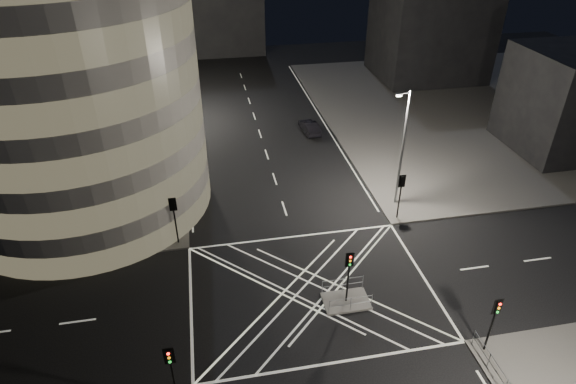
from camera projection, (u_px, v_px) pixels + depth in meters
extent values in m
plane|color=black|center=(311.00, 290.00, 32.45)|extent=(120.00, 120.00, 0.00)
cube|color=#565451|center=(490.00, 108.00, 59.44)|extent=(42.00, 42.00, 0.15)
cube|color=slate|center=(346.00, 301.00, 31.48)|extent=(3.00, 2.00, 0.15)
cylinder|color=gray|center=(57.00, 57.00, 34.82)|extent=(20.00, 20.00, 25.00)
cube|color=gray|center=(57.00, 5.00, 57.95)|extent=(24.00, 16.00, 22.00)
cube|color=black|center=(431.00, 21.00, 65.74)|extent=(14.00, 12.00, 15.00)
cube|color=black|center=(570.00, 101.00, 47.75)|extent=(10.00, 10.00, 10.00)
cylinder|color=black|center=(154.00, 213.00, 37.45)|extent=(0.32, 0.32, 2.80)
ellipsoid|color=black|center=(149.00, 183.00, 35.98)|extent=(4.93, 4.93, 5.67)
cylinder|color=black|center=(157.00, 172.00, 42.25)|extent=(0.32, 0.32, 3.49)
ellipsoid|color=black|center=(151.00, 139.00, 40.57)|extent=(5.15, 5.15, 5.92)
cylinder|color=black|center=(159.00, 141.00, 47.18)|extent=(0.32, 0.32, 3.71)
ellipsoid|color=black|center=(155.00, 113.00, 45.62)|extent=(3.97, 3.97, 4.56)
cylinder|color=black|center=(161.00, 117.00, 52.20)|extent=(0.32, 0.32, 3.60)
ellipsoid|color=black|center=(157.00, 88.00, 50.41)|extent=(5.69, 5.69, 6.55)
cylinder|color=black|center=(163.00, 99.00, 57.28)|extent=(0.32, 0.32, 3.26)
ellipsoid|color=black|center=(160.00, 77.00, 55.88)|extent=(3.64, 3.64, 4.19)
cylinder|color=black|center=(176.00, 226.00, 35.84)|extent=(0.12, 0.12, 3.00)
cube|color=black|center=(173.00, 204.00, 34.80)|extent=(0.28, 0.22, 0.90)
cube|color=black|center=(173.00, 204.00, 34.80)|extent=(0.55, 0.04, 1.10)
cylinder|color=black|center=(174.00, 381.00, 24.53)|extent=(0.12, 0.12, 3.00)
cube|color=black|center=(169.00, 356.00, 23.49)|extent=(0.28, 0.22, 0.90)
cube|color=black|center=(169.00, 356.00, 23.49)|extent=(0.55, 0.04, 1.10)
cylinder|color=black|center=(399.00, 202.00, 38.62)|extent=(0.12, 0.12, 3.00)
cube|color=black|center=(402.00, 181.00, 37.58)|extent=(0.28, 0.22, 0.90)
cube|color=black|center=(402.00, 181.00, 37.58)|extent=(0.55, 0.04, 1.10)
cylinder|color=black|center=(490.00, 331.00, 27.31)|extent=(0.12, 0.12, 3.00)
cube|color=black|center=(498.00, 307.00, 26.27)|extent=(0.28, 0.22, 0.90)
cube|color=black|center=(498.00, 307.00, 26.27)|extent=(0.55, 0.04, 1.10)
cylinder|color=black|center=(348.00, 283.00, 30.64)|extent=(0.12, 0.12, 3.00)
cube|color=black|center=(350.00, 260.00, 29.60)|extent=(0.28, 0.22, 0.90)
cube|color=black|center=(350.00, 260.00, 29.60)|extent=(0.55, 0.04, 1.10)
cylinder|color=slate|center=(162.00, 153.00, 38.18)|extent=(0.20, 0.20, 10.00)
cylinder|color=slate|center=(159.00, 95.00, 35.67)|extent=(0.90, 0.10, 0.10)
cube|color=slate|center=(166.00, 96.00, 35.80)|extent=(0.50, 0.25, 0.18)
cube|color=white|center=(166.00, 97.00, 35.85)|extent=(0.42, 0.20, 0.05)
cylinder|color=slate|center=(167.00, 79.00, 53.15)|extent=(0.20, 0.20, 10.00)
cylinder|color=slate|center=(165.00, 34.00, 50.64)|extent=(0.90, 0.10, 0.10)
cube|color=slate|center=(170.00, 35.00, 50.76)|extent=(0.50, 0.25, 0.18)
cube|color=white|center=(170.00, 36.00, 50.82)|extent=(0.42, 0.20, 0.05)
cylinder|color=slate|center=(402.00, 150.00, 38.69)|extent=(0.20, 0.20, 10.00)
cylinder|color=slate|center=(405.00, 93.00, 36.04)|extent=(0.90, 0.10, 0.10)
cube|color=slate|center=(399.00, 95.00, 36.02)|extent=(0.50, 0.25, 0.18)
cube|color=white|center=(399.00, 96.00, 36.08)|extent=(0.42, 0.20, 0.05)
cube|color=slate|center=(351.00, 304.00, 30.40)|extent=(2.80, 0.06, 1.10)
cube|color=slate|center=(343.00, 285.00, 31.90)|extent=(2.80, 0.06, 1.10)
imported|color=black|center=(310.00, 127.00, 53.15)|extent=(1.85, 4.16, 1.33)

